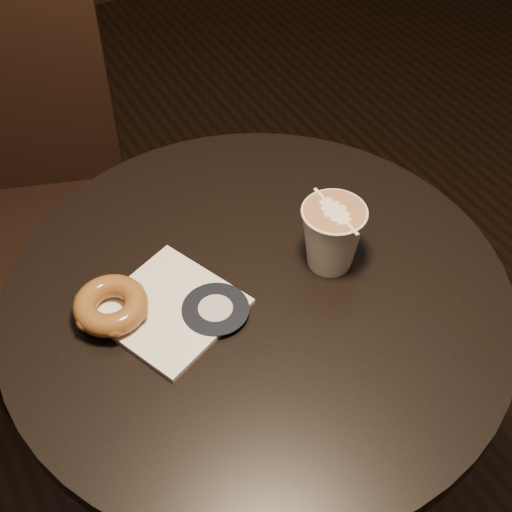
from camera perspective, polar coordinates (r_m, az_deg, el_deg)
name	(u,v)px	position (r m, az deg, el deg)	size (l,w,h in m)	color
cafe_table	(257,373)	(1.13, 0.09, -9.32)	(0.70, 0.70, 0.75)	black
chair	(33,174)	(1.58, -17.40, 6.27)	(0.47, 0.47, 0.92)	black
pastry_bag	(170,309)	(0.95, -6.90, -4.22)	(0.16, 0.16, 0.01)	white
doughnut	(111,305)	(0.95, -11.54, -3.89)	(0.10, 0.10, 0.03)	brown
latte_cup	(332,237)	(0.98, 6.09, 1.53)	(0.09, 0.09, 0.10)	silver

